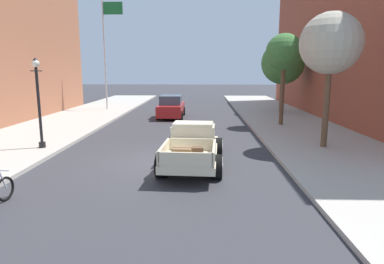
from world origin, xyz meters
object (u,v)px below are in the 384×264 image
(flagpole, at_px, (107,42))
(street_tree_nearest, at_px, (331,44))
(car_background_red, at_px, (171,107))
(street_tree_second, at_px, (284,53))
(street_tree_third, at_px, (283,63))
(hotrod_truck_cream, at_px, (193,145))
(street_lamp_near, at_px, (38,96))

(flagpole, height_order, street_tree_nearest, flagpole)
(car_background_red, distance_m, street_tree_second, 8.97)
(street_tree_second, relative_size, street_tree_third, 0.98)
(flagpole, distance_m, street_tree_nearest, 19.53)
(street_tree_third, bearing_deg, flagpole, 173.62)
(car_background_red, height_order, street_tree_second, street_tree_second)
(flagpole, distance_m, street_tree_second, 15.27)
(street_tree_nearest, bearing_deg, car_background_red, 127.29)
(street_tree_nearest, distance_m, street_tree_second, 6.15)
(hotrod_truck_cream, xyz_separation_m, street_tree_nearest, (5.70, 2.49, 3.79))
(street_tree_second, distance_m, street_tree_third, 6.62)
(street_lamp_near, height_order, street_tree_second, street_tree_second)
(car_background_red, xyz_separation_m, street_tree_second, (7.18, -3.89, 3.72))
(street_tree_third, bearing_deg, hotrod_truck_cream, -114.04)
(street_lamp_near, bearing_deg, street_tree_nearest, 2.53)
(street_tree_nearest, relative_size, street_tree_third, 1.02)
(street_tree_second, xyz_separation_m, street_tree_third, (1.47, 6.44, -0.46))
(street_lamp_near, bearing_deg, street_tree_third, 44.50)
(street_tree_second, bearing_deg, street_tree_third, 77.14)
(hotrod_truck_cream, bearing_deg, car_background_red, 98.78)
(street_lamp_near, relative_size, street_tree_second, 0.70)
(street_lamp_near, relative_size, street_tree_third, 0.69)
(street_lamp_near, height_order, street_tree_nearest, street_tree_nearest)
(street_tree_nearest, distance_m, street_tree_third, 12.62)
(car_background_red, xyz_separation_m, street_tree_nearest, (7.63, -10.02, 3.77))
(street_lamp_near, xyz_separation_m, street_tree_third, (13.34, 13.11, 1.64))
(street_tree_second, bearing_deg, flagpole, 148.10)
(car_background_red, xyz_separation_m, street_tree_third, (8.65, 2.55, 3.26))
(hotrod_truck_cream, bearing_deg, street_tree_second, 58.68)
(street_tree_nearest, bearing_deg, street_tree_third, 85.37)
(street_lamp_near, relative_size, street_tree_nearest, 0.67)
(hotrod_truck_cream, bearing_deg, street_tree_third, 65.96)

